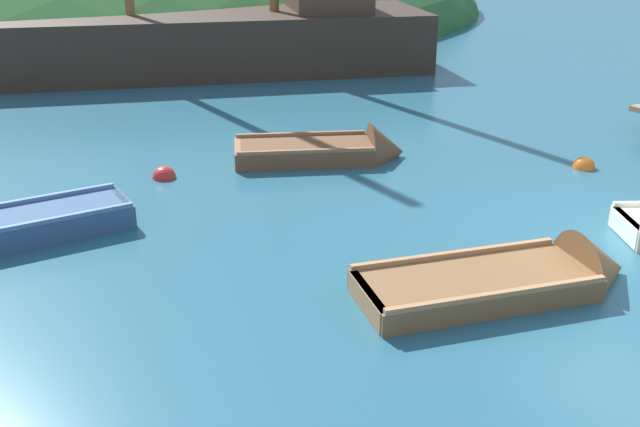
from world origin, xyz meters
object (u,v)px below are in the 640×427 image
rowboat_center (523,282)px  rowboat_portside (334,153)px  sailing_ship (218,48)px  buoy_red (164,178)px  buoy_orange (584,168)px

rowboat_center → rowboat_portside: (0.41, 5.91, 0.02)m
sailing_ship → rowboat_center: 15.33m
sailing_ship → buoy_red: bearing=79.6°
rowboat_portside → buoy_red: bearing=-166.7°
rowboat_center → rowboat_portside: 5.92m
sailing_ship → buoy_orange: (2.94, -12.05, -0.67)m
buoy_red → rowboat_center: bearing=-65.5°
sailing_ship → buoy_red: (-4.35, -8.89, -0.67)m
sailing_ship → buoy_orange: size_ratio=36.42×
rowboat_center → buoy_red: rowboat_center is taller
rowboat_portside → buoy_red: (-3.31, 0.46, -0.11)m
rowboat_portside → buoy_orange: (3.98, -2.70, -0.11)m
buoy_orange → buoy_red: (-7.29, 3.16, 0.00)m
sailing_ship → rowboat_portside: size_ratio=4.38×
buoy_red → sailing_ship: bearing=63.9°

